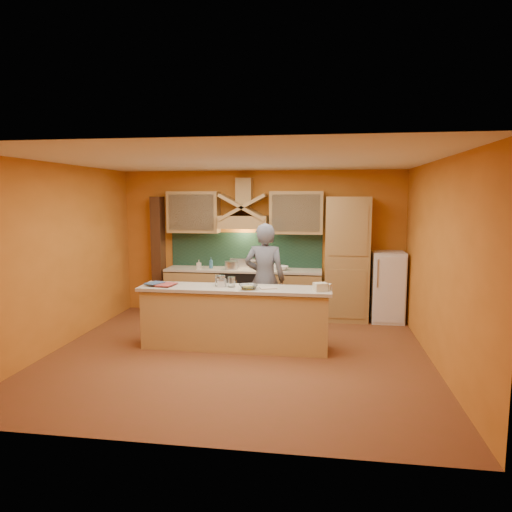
# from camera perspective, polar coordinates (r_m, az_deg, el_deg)

# --- Properties ---
(floor) EXTENTS (5.50, 5.00, 0.01)m
(floor) POSITION_cam_1_polar(r_m,az_deg,el_deg) (6.84, -2.29, -12.22)
(floor) COLOR brown
(floor) RESTS_ON ground
(ceiling) EXTENTS (5.50, 5.00, 0.01)m
(ceiling) POSITION_cam_1_polar(r_m,az_deg,el_deg) (6.46, -2.42, 11.87)
(ceiling) COLOR white
(ceiling) RESTS_ON wall_back
(wall_back) EXTENTS (5.50, 0.02, 2.80)m
(wall_back) POSITION_cam_1_polar(r_m,az_deg,el_deg) (8.96, 0.61, 1.67)
(wall_back) COLOR orange
(wall_back) RESTS_ON floor
(wall_front) EXTENTS (5.50, 0.02, 2.80)m
(wall_front) POSITION_cam_1_polar(r_m,az_deg,el_deg) (4.11, -8.83, -5.28)
(wall_front) COLOR orange
(wall_front) RESTS_ON floor
(wall_left) EXTENTS (0.02, 5.00, 2.80)m
(wall_left) POSITION_cam_1_polar(r_m,az_deg,el_deg) (7.51, -23.43, -0.06)
(wall_left) COLOR orange
(wall_left) RESTS_ON floor
(wall_right) EXTENTS (0.02, 5.00, 2.80)m
(wall_right) POSITION_cam_1_polar(r_m,az_deg,el_deg) (6.58, 21.91, -0.96)
(wall_right) COLOR orange
(wall_right) RESTS_ON floor
(base_cabinet_left) EXTENTS (1.10, 0.60, 0.86)m
(base_cabinet_left) POSITION_cam_1_polar(r_m,az_deg,el_deg) (9.07, -7.53, -4.53)
(base_cabinet_left) COLOR tan
(base_cabinet_left) RESTS_ON floor
(base_cabinet_right) EXTENTS (1.10, 0.60, 0.86)m
(base_cabinet_right) POSITION_cam_1_polar(r_m,az_deg,el_deg) (8.75, 4.57, -4.93)
(base_cabinet_right) COLOR tan
(base_cabinet_right) RESTS_ON floor
(counter_top) EXTENTS (3.00, 0.62, 0.04)m
(counter_top) POSITION_cam_1_polar(r_m,az_deg,el_deg) (8.77, -1.60, -1.75)
(counter_top) COLOR beige
(counter_top) RESTS_ON base_cabinet_left
(stove) EXTENTS (0.60, 0.58, 0.90)m
(stove) POSITION_cam_1_polar(r_m,az_deg,el_deg) (8.85, -1.59, -4.63)
(stove) COLOR black
(stove) RESTS_ON floor
(backsplash) EXTENTS (3.00, 0.03, 0.70)m
(backsplash) POSITION_cam_1_polar(r_m,az_deg,el_deg) (9.00, -1.30, 0.73)
(backsplash) COLOR #163125
(backsplash) RESTS_ON wall_back
(range_hood) EXTENTS (0.92, 0.50, 0.24)m
(range_hood) POSITION_cam_1_polar(r_m,az_deg,el_deg) (8.72, -1.57, 4.28)
(range_hood) COLOR tan
(range_hood) RESTS_ON wall_back
(hood_chimney) EXTENTS (0.30, 0.30, 0.50)m
(hood_chimney) POSITION_cam_1_polar(r_m,az_deg,el_deg) (8.81, -1.47, 8.08)
(hood_chimney) COLOR tan
(hood_chimney) RESTS_ON wall_back
(upper_cabinet_left) EXTENTS (1.00, 0.35, 0.80)m
(upper_cabinet_left) POSITION_cam_1_polar(r_m,az_deg,el_deg) (9.01, -7.79, 5.46)
(upper_cabinet_left) COLOR tan
(upper_cabinet_left) RESTS_ON wall_back
(upper_cabinet_right) EXTENTS (1.00, 0.35, 0.80)m
(upper_cabinet_right) POSITION_cam_1_polar(r_m,az_deg,el_deg) (8.67, 5.07, 5.42)
(upper_cabinet_right) COLOR tan
(upper_cabinet_right) RESTS_ON wall_back
(pantry_column) EXTENTS (0.80, 0.60, 2.30)m
(pantry_column) POSITION_cam_1_polar(r_m,az_deg,el_deg) (8.62, 11.27, -0.38)
(pantry_column) COLOR tan
(pantry_column) RESTS_ON floor
(fridge) EXTENTS (0.58, 0.60, 1.30)m
(fridge) POSITION_cam_1_polar(r_m,az_deg,el_deg) (8.77, 16.10, -3.70)
(fridge) COLOR white
(fridge) RESTS_ON floor
(trim_column_left) EXTENTS (0.20, 0.30, 2.30)m
(trim_column_left) POSITION_cam_1_polar(r_m,az_deg,el_deg) (9.34, -12.08, 0.19)
(trim_column_left) COLOR #472816
(trim_column_left) RESTS_ON floor
(island_body) EXTENTS (2.80, 0.55, 0.88)m
(island_body) POSITION_cam_1_polar(r_m,az_deg,el_deg) (7.01, -2.66, -7.96)
(island_body) COLOR tan
(island_body) RESTS_ON floor
(island_top) EXTENTS (2.90, 0.62, 0.05)m
(island_top) POSITION_cam_1_polar(r_m,az_deg,el_deg) (6.89, -2.68, -4.12)
(island_top) COLOR beige
(island_top) RESTS_ON island_body
(person) EXTENTS (0.70, 0.47, 1.87)m
(person) POSITION_cam_1_polar(r_m,az_deg,el_deg) (7.58, 1.10, -2.94)
(person) COLOR slate
(person) RESTS_ON floor
(pot_large) EXTENTS (0.27, 0.27, 0.15)m
(pot_large) POSITION_cam_1_polar(r_m,az_deg,el_deg) (8.73, -3.09, -1.30)
(pot_large) COLOR silver
(pot_large) RESTS_ON stove
(pot_small) EXTENTS (0.20, 0.20, 0.12)m
(pot_small) POSITION_cam_1_polar(r_m,az_deg,el_deg) (8.86, -0.24, -1.25)
(pot_small) COLOR #AFAFB6
(pot_small) RESTS_ON stove
(soap_bottle_a) EXTENTS (0.09, 0.09, 0.18)m
(soap_bottle_a) POSITION_cam_1_polar(r_m,az_deg,el_deg) (8.80, -7.15, -1.06)
(soap_bottle_a) COLOR beige
(soap_bottle_a) RESTS_ON counter_top
(soap_bottle_b) EXTENTS (0.10, 0.10, 0.21)m
(soap_bottle_b) POSITION_cam_1_polar(r_m,az_deg,el_deg) (8.87, -5.65, -0.86)
(soap_bottle_b) COLOR #32678A
(soap_bottle_b) RESTS_ON counter_top
(bowl_back) EXTENTS (0.26, 0.26, 0.08)m
(bowl_back) POSITION_cam_1_polar(r_m,az_deg,el_deg) (8.62, 3.21, -1.52)
(bowl_back) COLOR white
(bowl_back) RESTS_ON counter_top
(dish_rack) EXTENTS (0.32, 0.28, 0.10)m
(dish_rack) POSITION_cam_1_polar(r_m,az_deg,el_deg) (8.77, 2.00, -1.29)
(dish_rack) COLOR white
(dish_rack) RESTS_ON counter_top
(book_lower) EXTENTS (0.30, 0.36, 0.03)m
(book_lower) POSITION_cam_1_polar(r_m,az_deg,el_deg) (7.17, -11.96, -3.49)
(book_lower) COLOR #A8403C
(book_lower) RESTS_ON island_top
(book_upper) EXTENTS (0.29, 0.33, 0.02)m
(book_upper) POSITION_cam_1_polar(r_m,az_deg,el_deg) (7.26, -13.13, -3.25)
(book_upper) COLOR #3A5780
(book_upper) RESTS_ON island_top
(jar_large) EXTENTS (0.17, 0.17, 0.16)m
(jar_large) POSITION_cam_1_polar(r_m,az_deg,el_deg) (6.99, -4.51, -3.08)
(jar_large) COLOR white
(jar_large) RESTS_ON island_top
(jar_small) EXTENTS (0.12, 0.12, 0.16)m
(jar_small) POSITION_cam_1_polar(r_m,az_deg,el_deg) (6.89, -3.09, -3.24)
(jar_small) COLOR white
(jar_small) RESTS_ON island_top
(kitchen_scale) EXTENTS (0.12, 0.12, 0.10)m
(kitchen_scale) POSITION_cam_1_polar(r_m,az_deg,el_deg) (6.94, -4.28, -3.43)
(kitchen_scale) COLOR silver
(kitchen_scale) RESTS_ON island_top
(mixing_bowl) EXTENTS (0.35, 0.35, 0.07)m
(mixing_bowl) POSITION_cam_1_polar(r_m,az_deg,el_deg) (6.74, -0.98, -3.87)
(mixing_bowl) COLOR silver
(mixing_bowl) RESTS_ON island_top
(cloth) EXTENTS (0.30, 0.26, 0.02)m
(cloth) POSITION_cam_1_polar(r_m,az_deg,el_deg) (6.79, 1.52, -4.00)
(cloth) COLOR beige
(cloth) RESTS_ON island_top
(grocery_bag_a) EXTENTS (0.23, 0.21, 0.12)m
(grocery_bag_a) POSITION_cam_1_polar(r_m,az_deg,el_deg) (6.66, 8.06, -3.85)
(grocery_bag_a) COLOR beige
(grocery_bag_a) RESTS_ON island_top
(grocery_bag_b) EXTENTS (0.18, 0.15, 0.10)m
(grocery_bag_b) POSITION_cam_1_polar(r_m,az_deg,el_deg) (6.72, 8.68, -3.86)
(grocery_bag_b) COLOR beige
(grocery_bag_b) RESTS_ON island_top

